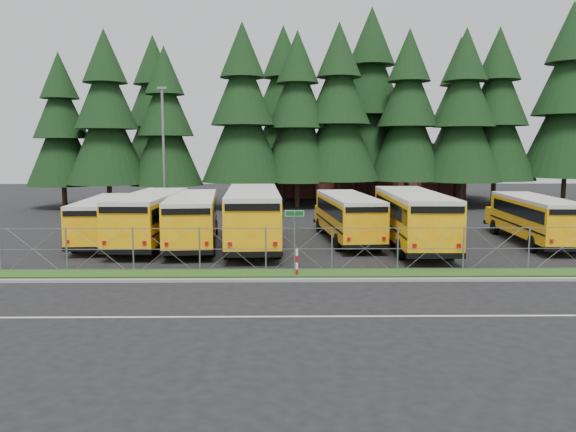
{
  "coord_description": "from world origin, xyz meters",
  "views": [
    {
      "loc": [
        -3.31,
        -26.04,
        5.59
      ],
      "look_at": [
        -2.93,
        4.0,
        1.89
      ],
      "focal_mm": 35.0,
      "sensor_mm": 36.0,
      "label": 1
    }
  ],
  "objects_px": {
    "bus_1": "(152,219)",
    "light_standard": "(164,148)",
    "bus_5": "(347,218)",
    "street_sign": "(295,228)",
    "bus_3": "(253,218)",
    "striped_bollard": "(297,262)",
    "bus_east": "(533,220)",
    "bus_6": "(411,220)",
    "bus_2": "(193,220)",
    "bus_0": "(107,221)"
  },
  "relations": [
    {
      "from": "bus_0",
      "to": "striped_bollard",
      "type": "distance_m",
      "value": 13.78
    },
    {
      "from": "bus_5",
      "to": "street_sign",
      "type": "xyz_separation_m",
      "value": [
        -3.32,
        -8.43,
        0.64
      ]
    },
    {
      "from": "bus_2",
      "to": "bus_3",
      "type": "relative_size",
      "value": 0.9
    },
    {
      "from": "bus_6",
      "to": "striped_bollard",
      "type": "distance_m",
      "value": 9.6
    },
    {
      "from": "bus_5",
      "to": "street_sign",
      "type": "height_order",
      "value": "street_sign"
    },
    {
      "from": "bus_east",
      "to": "bus_5",
      "type": "bearing_deg",
      "value": 178.79
    },
    {
      "from": "bus_5",
      "to": "light_standard",
      "type": "distance_m",
      "value": 17.29
    },
    {
      "from": "bus_1",
      "to": "bus_5",
      "type": "distance_m",
      "value": 11.37
    },
    {
      "from": "bus_2",
      "to": "striped_bollard",
      "type": "distance_m",
      "value": 9.55
    },
    {
      "from": "light_standard",
      "to": "bus_east",
      "type": "bearing_deg",
      "value": -25.87
    },
    {
      "from": "bus_east",
      "to": "street_sign",
      "type": "bearing_deg",
      "value": -148.39
    },
    {
      "from": "striped_bollard",
      "to": "light_standard",
      "type": "relative_size",
      "value": 0.12
    },
    {
      "from": "bus_1",
      "to": "bus_east",
      "type": "relative_size",
      "value": 1.09
    },
    {
      "from": "bus_0",
      "to": "bus_6",
      "type": "bearing_deg",
      "value": -9.05
    },
    {
      "from": "bus_east",
      "to": "street_sign",
      "type": "relative_size",
      "value": 3.7
    },
    {
      "from": "bus_1",
      "to": "bus_2",
      "type": "relative_size",
      "value": 1.02
    },
    {
      "from": "bus_2",
      "to": "bus_5",
      "type": "bearing_deg",
      "value": 3.63
    },
    {
      "from": "bus_0",
      "to": "bus_6",
      "type": "distance_m",
      "value": 17.48
    },
    {
      "from": "bus_5",
      "to": "street_sign",
      "type": "bearing_deg",
      "value": -116.53
    },
    {
      "from": "bus_1",
      "to": "bus_2",
      "type": "height_order",
      "value": "bus_1"
    },
    {
      "from": "bus_3",
      "to": "bus_5",
      "type": "distance_m",
      "value": 5.73
    },
    {
      "from": "bus_3",
      "to": "light_standard",
      "type": "height_order",
      "value": "light_standard"
    },
    {
      "from": "bus_1",
      "to": "street_sign",
      "type": "height_order",
      "value": "bus_1"
    },
    {
      "from": "bus_2",
      "to": "bus_east",
      "type": "distance_m",
      "value": 19.67
    },
    {
      "from": "bus_0",
      "to": "light_standard",
      "type": "height_order",
      "value": "light_standard"
    },
    {
      "from": "bus_3",
      "to": "bus_east",
      "type": "xyz_separation_m",
      "value": [
        16.25,
        0.75,
        -0.25
      ]
    },
    {
      "from": "striped_bollard",
      "to": "bus_3",
      "type": "bearing_deg",
      "value": 106.95
    },
    {
      "from": "bus_6",
      "to": "bus_east",
      "type": "relative_size",
      "value": 1.15
    },
    {
      "from": "bus_2",
      "to": "striped_bollard",
      "type": "relative_size",
      "value": 9.23
    },
    {
      "from": "bus_5",
      "to": "bus_3",
      "type": "bearing_deg",
      "value": -168.99
    },
    {
      "from": "bus_1",
      "to": "striped_bollard",
      "type": "distance_m",
      "value": 11.38
    },
    {
      "from": "bus_5",
      "to": "bus_6",
      "type": "distance_m",
      "value": 3.97
    },
    {
      "from": "bus_3",
      "to": "bus_6",
      "type": "bearing_deg",
      "value": -6.03
    },
    {
      "from": "bus_3",
      "to": "light_standard",
      "type": "bearing_deg",
      "value": 118.77
    },
    {
      "from": "bus_1",
      "to": "light_standard",
      "type": "xyz_separation_m",
      "value": [
        -1.65,
        11.76,
        4.02
      ]
    },
    {
      "from": "street_sign",
      "to": "bus_5",
      "type": "bearing_deg",
      "value": 68.52
    },
    {
      "from": "bus_east",
      "to": "striped_bollard",
      "type": "bearing_deg",
      "value": -146.35
    },
    {
      "from": "bus_east",
      "to": "light_standard",
      "type": "distance_m",
      "value": 26.69
    },
    {
      "from": "light_standard",
      "to": "bus_0",
      "type": "bearing_deg",
      "value": -95.5
    },
    {
      "from": "light_standard",
      "to": "bus_1",
      "type": "bearing_deg",
      "value": -81.99
    },
    {
      "from": "bus_2",
      "to": "street_sign",
      "type": "relative_size",
      "value": 3.94
    },
    {
      "from": "bus_0",
      "to": "bus_1",
      "type": "height_order",
      "value": "bus_1"
    },
    {
      "from": "bus_0",
      "to": "street_sign",
      "type": "xyz_separation_m",
      "value": [
        10.74,
        -7.9,
        0.72
      ]
    },
    {
      "from": "bus_2",
      "to": "street_sign",
      "type": "distance_m",
      "value": 8.99
    },
    {
      "from": "bus_east",
      "to": "striped_bollard",
      "type": "xyz_separation_m",
      "value": [
        -13.97,
        -8.2,
        -0.76
      ]
    },
    {
      "from": "bus_east",
      "to": "light_standard",
      "type": "bearing_deg",
      "value": 157.36
    },
    {
      "from": "bus_1",
      "to": "striped_bollard",
      "type": "relative_size",
      "value": 9.45
    },
    {
      "from": "street_sign",
      "to": "light_standard",
      "type": "height_order",
      "value": "light_standard"
    },
    {
      "from": "bus_6",
      "to": "street_sign",
      "type": "distance_m",
      "value": 9.2
    },
    {
      "from": "bus_3",
      "to": "bus_5",
      "type": "bearing_deg",
      "value": 13.45
    }
  ]
}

